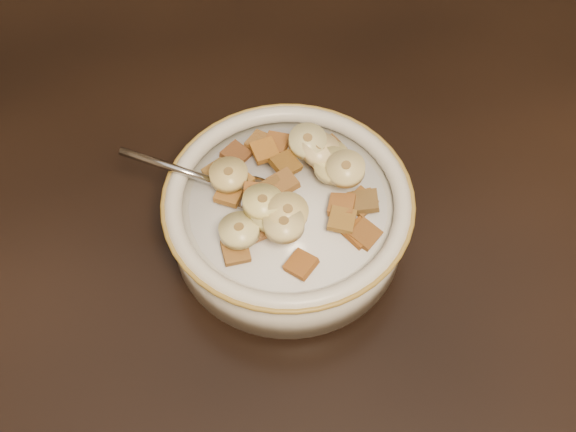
{
  "coord_description": "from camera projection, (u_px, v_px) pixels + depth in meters",
  "views": [
    {
      "loc": [
        -0.07,
        -0.36,
        1.28
      ],
      "look_at": [
        -0.05,
        -0.03,
        0.78
      ],
      "focal_mm": 45.0,
      "sensor_mm": 36.0,
      "label": 1
    }
  ],
  "objects": [
    {
      "name": "banana_slice_9",
      "position": [
        229.0,
        175.0,
        0.58
      ],
      "size": [
        0.03,
        0.03,
        0.01
      ],
      "primitive_type": "cylinder",
      "rotation": [
        0.01,
        0.01,
        3.02
      ],
      "color": "tan",
      "rests_on": "milk"
    },
    {
      "name": "cereal_square_12",
      "position": [
        331.0,
        149.0,
        0.61
      ],
      "size": [
        0.03,
        0.03,
        0.01
      ],
      "primitive_type": "cube",
      "rotation": [
        0.04,
        -0.11,
        0.59
      ],
      "color": "brown",
      "rests_on": "milk"
    },
    {
      "name": "cereal_square_18",
      "position": [
        256.0,
        195.0,
        0.56
      ],
      "size": [
        0.02,
        0.02,
        0.01
      ],
      "primitive_type": "cube",
      "rotation": [
        0.18,
        -0.17,
        1.48
      ],
      "color": "brown",
      "rests_on": "milk"
    },
    {
      "name": "cereal_square_2",
      "position": [
        366.0,
        201.0,
        0.57
      ],
      "size": [
        0.02,
        0.02,
        0.01
      ],
      "primitive_type": "cube",
      "rotation": [
        0.04,
        0.16,
        3.11
      ],
      "color": "brown",
      "rests_on": "milk"
    },
    {
      "name": "banana_slice_2",
      "position": [
        308.0,
        141.0,
        0.59
      ],
      "size": [
        0.04,
        0.04,
        0.01
      ],
      "primitive_type": "cylinder",
      "rotation": [
        0.13,
        -0.05,
        0.5
      ],
      "color": "beige",
      "rests_on": "milk"
    },
    {
      "name": "banana_slice_1",
      "position": [
        239.0,
        230.0,
        0.54
      ],
      "size": [
        0.03,
        0.03,
        0.01
      ],
      "primitive_type": "cylinder",
      "rotation": [
        -0.12,
        -0.06,
        0.02
      ],
      "color": "beige",
      "rests_on": "milk"
    },
    {
      "name": "cereal_square_9",
      "position": [
        260.0,
        227.0,
        0.56
      ],
      "size": [
        0.03,
        0.03,
        0.01
      ],
      "primitive_type": "cube",
      "rotation": [
        -0.24,
        -0.07,
        1.88
      ],
      "color": "brown",
      "rests_on": "milk"
    },
    {
      "name": "cereal_square_5",
      "position": [
        286.0,
        164.0,
        0.58
      ],
      "size": [
        0.03,
        0.03,
        0.01
      ],
      "primitive_type": "cube",
      "rotation": [
        0.15,
        0.15,
        0.63
      ],
      "color": "brown",
      "rests_on": "milk"
    },
    {
      "name": "cereal_square_23",
      "position": [
        320.0,
        159.0,
        0.6
      ],
      "size": [
        0.03,
        0.03,
        0.01
      ],
      "primitive_type": "cube",
      "rotation": [
        -0.24,
        0.14,
        2.09
      ],
      "color": "brown",
      "rests_on": "milk"
    },
    {
      "name": "cereal_square_24",
      "position": [
        359.0,
        233.0,
        0.56
      ],
      "size": [
        0.03,
        0.03,
        0.01
      ],
      "primitive_type": "cube",
      "rotation": [
        0.13,
        0.03,
        0.7
      ],
      "color": "brown",
      "rests_on": "milk"
    },
    {
      "name": "cereal_square_3",
      "position": [
        272.0,
        191.0,
        0.56
      ],
      "size": [
        0.03,
        0.03,
        0.01
      ],
      "primitive_type": "cube",
      "rotation": [
        -0.03,
        -0.17,
        2.02
      ],
      "color": "brown",
      "rests_on": "milk"
    },
    {
      "name": "cereal_square_4",
      "position": [
        301.0,
        264.0,
        0.54
      ],
      "size": [
        0.03,
        0.03,
        0.01
      ],
      "primitive_type": "cube",
      "rotation": [
        -0.23,
        -0.11,
        0.85
      ],
      "color": "brown",
      "rests_on": "milk"
    },
    {
      "name": "cereal_square_19",
      "position": [
        230.0,
        194.0,
        0.58
      ],
      "size": [
        0.03,
        0.03,
        0.01
      ],
      "primitive_type": "cube",
      "rotation": [
        0.02,
        0.04,
        2.72
      ],
      "color": "#995B23",
      "rests_on": "milk"
    },
    {
      "name": "banana_slice_10",
      "position": [
        320.0,
        150.0,
        0.58
      ],
      "size": [
        0.04,
        0.04,
        0.01
      ],
      "primitive_type": "cylinder",
      "rotation": [
        0.07,
        -0.12,
        2.53
      ],
      "color": "#F0D18C",
      "rests_on": "milk"
    },
    {
      "name": "milk",
      "position": [
        288.0,
        205.0,
        0.58
      ],
      "size": [
        0.16,
        0.16,
        0.0
      ],
      "primitive_type": "cylinder",
      "color": "silver",
      "rests_on": "cereal_bowl"
    },
    {
      "name": "cereal_square_6",
      "position": [
        276.0,
        143.0,
        0.61
      ],
      "size": [
        0.03,
        0.03,
        0.01
      ],
      "primitive_type": "cube",
      "rotation": [
        -0.17,
        -0.09,
        1.15
      ],
      "color": "brown",
      "rests_on": "milk"
    },
    {
      "name": "cereal_square_16",
      "position": [
        342.0,
        220.0,
        0.56
      ],
      "size": [
        0.03,
        0.03,
        0.01
      ],
      "primitive_type": "cube",
      "rotation": [
        -0.07,
        -0.01,
        2.84
      ],
      "color": "brown",
      "rests_on": "milk"
    },
    {
      "name": "banana_slice_7",
      "position": [
        263.0,
        202.0,
        0.55
      ],
      "size": [
        0.04,
        0.04,
        0.01
      ],
      "primitive_type": "cylinder",
      "rotation": [
        0.07,
        0.08,
        1.81
      ],
      "color": "#ECDD7E",
      "rests_on": "milk"
    },
    {
      "name": "banana_slice_4",
      "position": [
        288.0,
        212.0,
        0.54
      ],
      "size": [
        0.04,
        0.04,
        0.01
      ],
      "primitive_type": "cylinder",
      "rotation": [
        -0.07,
        -0.12,
        2.79
      ],
      "color": "#D7C57D",
      "rests_on": "milk"
    },
    {
      "name": "cereal_square_8",
      "position": [
        238.0,
        180.0,
        0.59
      ],
      "size": [
        0.03,
        0.03,
        0.01
      ],
      "primitive_type": "cube",
      "rotation": [
        -0.0,
        -0.09,
        2.34
      ],
      "color": "#915B1A",
      "rests_on": "milk"
    },
    {
      "name": "table",
      "position": [
        339.0,
        214.0,
        0.66
      ],
      "size": [
        1.43,
        0.95,
        0.04
      ],
      "primitive_type": "cube",
      "rotation": [
        0.0,
        0.0,
        0.04
      ],
      "color": "black",
      "rests_on": "floor"
    },
    {
      "name": "banana_slice_5",
      "position": [
        346.0,
        169.0,
        0.57
      ],
      "size": [
        0.03,
        0.03,
        0.02
      ],
      "primitive_type": "cylinder",
      "rotation": [
        -0.09,
        -0.13,
        1.55
      ],
      "color": "#E0C27E",
      "rests_on": "milk"
    },
    {
      "name": "cereal_square_11",
      "position": [
        265.0,
        151.0,
        0.6
      ],
      "size": [
        0.03,
        0.03,
        0.01
      ],
      "primitive_type": "cube",
      "rotation": [
        0.0,
        -0.09,
        1.89
      ],
      "color": "#9A6220",
      "rests_on": "milk"
    },
    {
      "name": "cereal_square_1",
      "position": [
        218.0,
        173.0,
        0.6
      ],
      "size": [
        0.03,
        0.03,
        0.01
      ],
      "primitive_type": "cube",
      "rotation": [
        -0.02,
        -0.12,
        0.56
      ],
      "color": "brown",
      "rests_on": "milk"
    },
    {
      "name": "banana_slice_6",
      "position": [
        270.0,
        212.0,
        0.55
      ],
      "size": [
        0.04,
        0.04,
        0.01
      ],
      "primitive_type": "cylinder",
      "rotation": [
        -0.06,
        -0.11,
        1.17
      ],
      "color": "#D1C479",
      "rests_on": "milk"
    },
    {
      "name": "banana_slice_3",
      "position": [
        329.0,
        157.0,
        0.59
      ],
      "size": [
        0.04,
        0.04,
        0.01
      ],
      "primitive_type": "cylinder",
      "rotation": [
        -0.08,
        0.09,
        1.03
      ],
      "color": "#FFF390",
      "rests_on": "milk"
    },
    {
      "name": "cereal_square_13",
      "position": [
        236.0,
        251.0,
        0.55
      ],
      "size": [
        0.02,
        0.02,
        0.01
      ],
      "primitive_type": "cube",
      "rotation": [
        0.07,
        -0.15,
        1.77
      ],
      "color": "#9C662F",
      "rests_on": "milk"
    },
    {
      "name": "cereal_square_22",
      "position": [
        283.0,
        183.0,
        0.56
      ],
      "size": [
        0.03,
        0.03,
        0.01
      ],
      "primitive_type": "cube",
      "rotation": [
        -0.1,
        -0.13,
        0.47
      ],
      "color": "brown",
      "rests_on": "milk"
    },
    {
      "name": "cereal_square_21",
      "position": [
        323.0,
        160.0,
        0.59
      ],
      "size": [
        0.03,
        0.03,
        0.01
      ],
      "primitive_type": "cube",
      "rotation": [
        -0.1,
        0.09,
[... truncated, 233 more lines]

